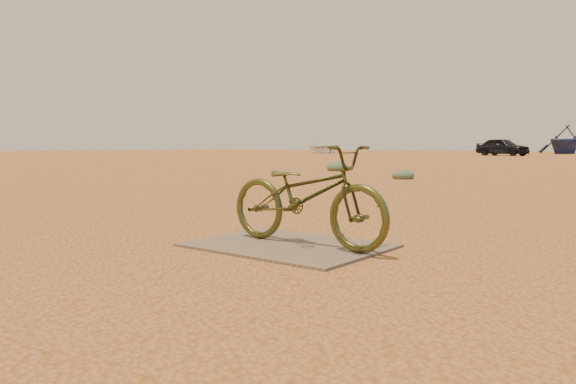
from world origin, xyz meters
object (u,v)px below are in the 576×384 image
Objects in this scene: car at (502,147)px; boat_near_left at (323,147)px; boat_far_left at (565,139)px; plywood_board at (288,245)px; bicycle at (306,195)px.

boat_near_left is at bearing 101.39° from car.
boat_far_left is (1.97, 10.00, 0.60)m from car.
plywood_board is 0.98× the size of bicycle.
boat_near_left is at bearing -140.78° from boat_far_left.
bicycle is 48.05m from boat_far_left.
boat_near_left is (-16.28, 0.98, -0.10)m from car.
boat_near_left is (-26.16, 38.41, 0.52)m from plywood_board.
bicycle is at bearing -150.14° from car.
bicycle is at bearing -67.42° from boat_far_left.
car is at bearing -22.69° from boat_near_left.
plywood_board is 0.31× the size of boat_near_left.
car is 10.21m from boat_far_left.
car reaches higher than boat_near_left.
boat_near_left is at bearing 35.80° from bicycle.
car is 0.72× the size of boat_near_left.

